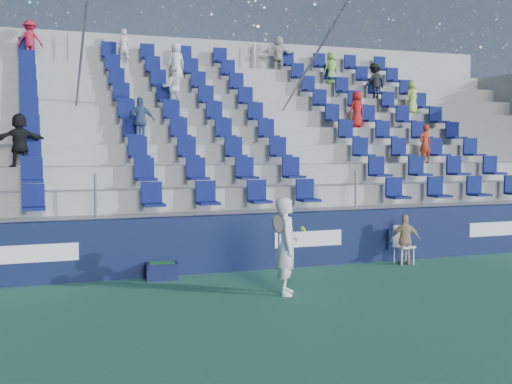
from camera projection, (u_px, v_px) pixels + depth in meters
The scene contains 7 objects.
ground at pixel (301, 303), 10.84m from camera, with size 70.00×70.00×0.00m, color #2F6E4F.
sponsor_wall at pixel (242, 242), 13.75m from camera, with size 24.00×0.32×1.20m.
grandstand at pixel (185, 165), 18.42m from camera, with size 24.00×8.17×6.63m.
tennis_player at pixel (286, 246), 11.45m from camera, with size 0.72×0.75×1.75m.
line_judge_chair at pixel (402, 242), 14.53m from camera, with size 0.44×0.45×0.87m.
line_judge at pixel (405, 240), 14.39m from camera, with size 0.66×0.28×1.13m, color tan.
ball_bin at pixel (162, 270), 12.79m from camera, with size 0.67×0.49×0.35m.
Camera 1 is at (-4.37, -9.78, 2.64)m, focal length 45.00 mm.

